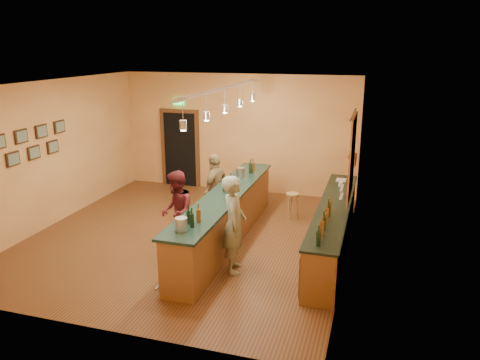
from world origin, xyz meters
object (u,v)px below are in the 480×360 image
(customer_a, at_px, (177,212))
(customer_b, at_px, (216,189))
(bartender, at_px, (234,224))
(back_counter, at_px, (333,227))
(bar_stool, at_px, (292,199))
(tasting_bar, at_px, (226,214))

(customer_a, xyz_separation_m, customer_b, (0.21, 1.63, -0.00))
(customer_b, bearing_deg, bartender, 36.14)
(back_counter, bearing_deg, customer_a, -163.09)
(customer_a, distance_m, bar_stool, 3.02)
(tasting_bar, bearing_deg, bartender, -65.14)
(back_counter, relative_size, bar_stool, 7.31)
(back_counter, bearing_deg, bar_stool, 125.92)
(tasting_bar, xyz_separation_m, bar_stool, (1.07, 1.67, -0.13))
(tasting_bar, bearing_deg, back_counter, 4.81)
(customer_b, bearing_deg, tasting_bar, 39.28)
(tasting_bar, xyz_separation_m, customer_b, (-0.55, 0.93, 0.20))
(back_counter, height_order, bar_stool, back_counter)
(bartender, height_order, customer_a, bartender)
(tasting_bar, relative_size, customer_a, 3.15)
(back_counter, relative_size, tasting_bar, 0.89)
(bartender, distance_m, customer_b, 2.39)
(customer_b, xyz_separation_m, bar_stool, (1.62, 0.75, -0.33))
(bartender, xyz_separation_m, customer_b, (-1.10, 2.12, -0.08))
(back_counter, xyz_separation_m, customer_b, (-2.70, 0.75, 0.32))
(tasting_bar, bearing_deg, bar_stool, 57.38)
(customer_a, xyz_separation_m, bar_stool, (1.83, 2.38, -0.33))
(bartender, distance_m, customer_a, 1.40)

